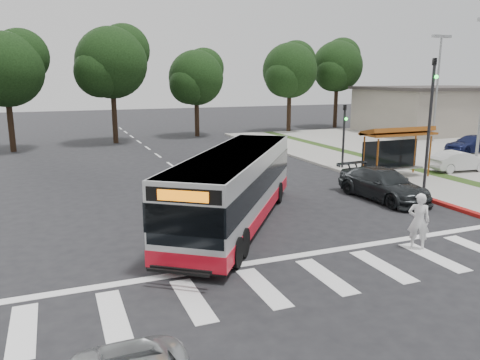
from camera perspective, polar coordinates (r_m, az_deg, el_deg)
ground at (r=18.15m, az=2.00°, el=-5.66°), size 140.00×140.00×0.00m
sidewalk_east at (r=30.33m, az=15.06°, el=1.41°), size 4.00×40.00×0.12m
curb_east at (r=29.19m, az=11.91°, el=1.18°), size 0.30×40.00×0.15m
curb_east_red at (r=21.82m, az=26.54°, el=-3.67°), size 0.32×6.00×0.15m
commercial_building at (r=52.98m, az=22.79°, el=7.76°), size 14.00×10.00×4.40m
building_roof_cap at (r=52.88m, az=23.01°, el=10.29°), size 14.60×10.60×0.30m
crosswalk_ladder at (r=14.02m, az=10.41°, el=-11.45°), size 18.00×2.60×0.01m
bus_shelter at (r=27.63m, az=18.58°, el=4.96°), size 4.20×1.60×2.86m
traffic_signal_ne_tall at (r=24.01m, az=22.18°, el=7.33°), size 0.18×0.37×6.50m
traffic_signal_ne_short at (r=29.57m, az=12.57°, el=6.01°), size 0.18×0.37×4.00m
lot_light_mid at (r=44.38m, az=23.02°, el=11.82°), size 1.90×0.35×9.01m
tree_ne_a at (r=49.55m, az=6.14°, el=13.24°), size 6.16×5.74×9.30m
tree_ne_b at (r=54.84m, az=11.81°, el=13.52°), size 6.16×5.74×10.02m
tree_north_a at (r=42.18m, az=-15.31°, el=13.75°), size 6.60×6.15×10.17m
tree_north_b at (r=45.75m, az=-5.31°, el=12.41°), size 5.72×5.33×8.43m
tree_north_c at (r=39.96m, az=-26.62°, el=12.09°), size 6.16×5.74×9.30m
transit_bus at (r=18.09m, az=-0.63°, el=-1.03°), size 8.39×10.33×2.85m
pedestrian at (r=16.69m, az=20.95°, el=-4.69°), size 0.83×0.80×1.91m
dark_sedan at (r=22.93m, az=17.04°, el=-0.49°), size 2.37×5.12×1.45m
parked_car_1 at (r=31.00m, az=25.18°, el=2.10°), size 3.80×1.67×1.21m
parked_car_3 at (r=39.25m, az=26.34°, el=3.96°), size 4.42×1.94×1.26m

